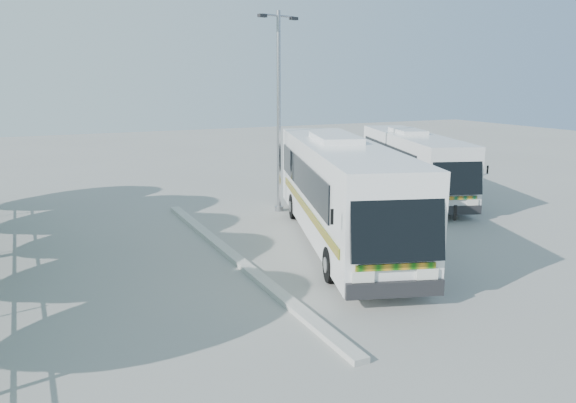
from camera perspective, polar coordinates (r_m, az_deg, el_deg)
ground at (r=18.36m, az=3.44°, el=-6.63°), size 100.00×100.00×0.00m
kerb_divider at (r=19.17m, az=-5.54°, el=-5.60°), size 0.40×16.00×0.15m
coach_main at (r=20.72m, az=5.40°, el=1.30°), size 6.53×13.37×3.66m
coach_adjacent at (r=29.69m, az=12.53°, el=3.91°), size 5.82×11.57×3.18m
lamppost at (r=25.19m, az=-0.96°, el=9.88°), size 2.12×0.78×8.82m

